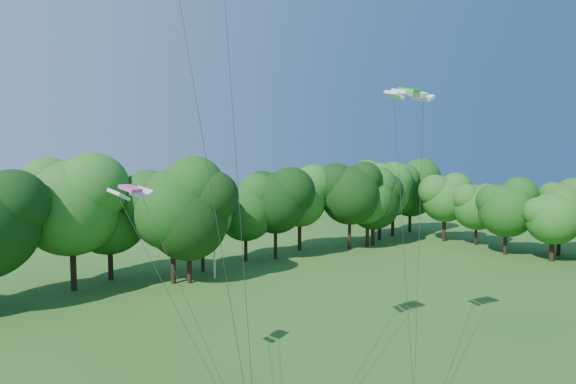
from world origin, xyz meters
TOP-DOWN VIEW (x-y plane):
  - utility_pole at (6.09, 32.26)m, footprint 1.61×0.57m
  - kite_green at (5.12, 8.06)m, footprint 2.87×1.63m
  - kite_pink at (-8.29, 13.95)m, footprint 2.27×1.68m
  - tree_back_center at (3.33, 32.22)m, footprint 8.29×8.29m
  - tree_back_east at (30.89, 34.16)m, footprint 7.77×7.77m
  - tree_flank_east at (45.70, 15.55)m, footprint 6.96×6.96m

SIDE VIEW (x-z plane):
  - utility_pole at x=6.09m, z-range 0.11..8.43m
  - tree_flank_east at x=45.70m, z-range 1.26..11.39m
  - tree_back_east at x=30.89m, z-range 1.41..12.71m
  - tree_back_center at x=3.33m, z-range 1.50..13.55m
  - kite_pink at x=-8.29m, z-range 10.40..10.77m
  - kite_green at x=5.12m, z-range 15.55..16.01m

